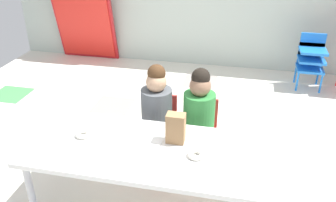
{
  "coord_description": "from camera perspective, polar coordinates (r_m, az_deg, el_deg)",
  "views": [
    {
      "loc": [
        0.53,
        -2.57,
        1.97
      ],
      "look_at": [
        0.04,
        -0.36,
        0.8
      ],
      "focal_mm": 38.3,
      "sensor_mm": 36.0,
      "label": 1
    }
  ],
  "objects": [
    {
      "name": "ground_plane",
      "position": [
        3.29,
        0.67,
        -9.63
      ],
      "size": [
        5.82,
        4.96,
        0.02
      ],
      "color": "silver"
    },
    {
      "name": "craft_table",
      "position": [
        2.51,
        -2.09,
        -8.47
      ],
      "size": [
        1.79,
        0.73,
        0.55
      ],
      "color": "white",
      "rests_on": "ground_plane"
    },
    {
      "name": "seated_child_near_camera",
      "position": [
        3.0,
        -1.77,
        -0.81
      ],
      "size": [
        0.32,
        0.32,
        0.92
      ],
      "color": "red",
      "rests_on": "ground_plane"
    },
    {
      "name": "seated_child_middle_seat",
      "position": [
        2.95,
        4.99,
        -1.52
      ],
      "size": [
        0.32,
        0.32,
        0.92
      ],
      "color": "red",
      "rests_on": "ground_plane"
    },
    {
      "name": "kid_chair_blue_stack",
      "position": [
        4.86,
        21.83,
        6.45
      ],
      "size": [
        0.32,
        0.3,
        0.68
      ],
      "color": "blue",
      "rests_on": "ground_plane"
    },
    {
      "name": "folded_activity_table",
      "position": [
        5.58,
        -13.07,
        11.76
      ],
      "size": [
        0.9,
        0.29,
        1.09
      ],
      "color": "red",
      "rests_on": "ground_plane"
    },
    {
      "name": "paper_bag_brown",
      "position": [
        2.5,
        1.24,
        -4.34
      ],
      "size": [
        0.13,
        0.09,
        0.22
      ],
      "primitive_type": "cube",
      "color": "#9E754C",
      "rests_on": "craft_table"
    },
    {
      "name": "paper_plate_near_edge",
      "position": [
        2.68,
        -13.3,
        -5.51
      ],
      "size": [
        0.18,
        0.18,
        0.01
      ],
      "primitive_type": "cylinder",
      "color": "white",
      "rests_on": "craft_table"
    },
    {
      "name": "paper_plate_center_table",
      "position": [
        2.57,
        -2.86,
        -6.33
      ],
      "size": [
        0.18,
        0.18,
        0.01
      ],
      "primitive_type": "cylinder",
      "color": "white",
      "rests_on": "craft_table"
    },
    {
      "name": "donut_powdered_on_plate",
      "position": [
        2.67,
        -13.35,
        -5.13
      ],
      "size": [
        0.12,
        0.12,
        0.03
      ],
      "primitive_type": "torus",
      "color": "white",
      "rests_on": "craft_table"
    },
    {
      "name": "donut_powdered_loose",
      "position": [
        2.41,
        4.47,
        -8.48
      ],
      "size": [
        0.12,
        0.12,
        0.03
      ],
      "primitive_type": "torus",
      "color": "white",
      "rests_on": "craft_table"
    }
  ]
}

